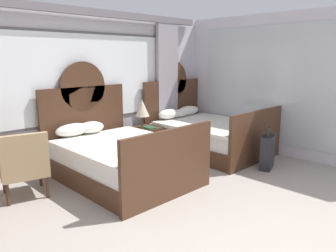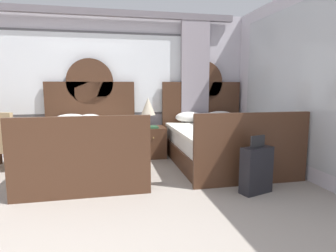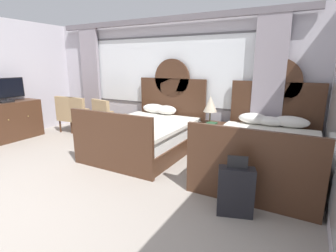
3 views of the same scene
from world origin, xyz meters
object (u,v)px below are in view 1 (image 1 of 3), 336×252
object	(u,v)px
table_lamp_on_nightstand	(142,108)
nightstand_between_beds	(145,142)
book_on_nightstand	(149,128)
suitcase_on_floor	(267,152)
bed_near_window	(119,156)
armchair_by_window_left	(24,164)
bed_near_mirror	(207,134)

from	to	relation	value
table_lamp_on_nightstand	nightstand_between_beds	bearing A→B (deg)	-9.29
book_on_nightstand	suitcase_on_floor	xyz separation A→B (m)	(0.99, -1.94, -0.28)
table_lamp_on_nightstand	bed_near_window	bearing A→B (deg)	-147.52
bed_near_window	armchair_by_window_left	world-z (taller)	bed_near_window
bed_near_mirror	nightstand_between_beds	size ratio (longest dim) A/B	3.89
bed_near_window	nightstand_between_beds	world-z (taller)	bed_near_window
nightstand_between_beds	table_lamp_on_nightstand	world-z (taller)	table_lamp_on_nightstand
bed_near_window	nightstand_between_beds	xyz separation A→B (m)	(1.09, 0.65, -0.09)
bed_near_window	book_on_nightstand	world-z (taller)	bed_near_window
table_lamp_on_nightstand	armchair_by_window_left	bearing A→B (deg)	-171.84
bed_near_window	suitcase_on_floor	xyz separation A→B (m)	(2.09, -1.38, -0.07)
nightstand_between_beds	bed_near_mirror	bearing A→B (deg)	-30.67
bed_near_window	book_on_nightstand	xyz separation A→B (m)	(1.10, 0.55, 0.21)
bed_near_window	book_on_nightstand	bearing A→B (deg)	26.59
nightstand_between_beds	book_on_nightstand	world-z (taller)	book_on_nightstand
nightstand_between_beds	table_lamp_on_nightstand	distance (m)	0.66
book_on_nightstand	armchair_by_window_left	world-z (taller)	armchair_by_window_left
table_lamp_on_nightstand	book_on_nightstand	bearing A→B (deg)	-58.63
bed_near_window	table_lamp_on_nightstand	world-z (taller)	bed_near_window
bed_near_window	suitcase_on_floor	world-z (taller)	bed_near_window
book_on_nightstand	armchair_by_window_left	size ratio (longest dim) A/B	0.28
bed_near_mirror	armchair_by_window_left	size ratio (longest dim) A/B	2.35
nightstand_between_beds	suitcase_on_floor	distance (m)	2.27
bed_near_window	suitcase_on_floor	distance (m)	2.51
nightstand_between_beds	book_on_nightstand	xyz separation A→B (m)	(0.01, -0.10, 0.29)
table_lamp_on_nightstand	suitcase_on_floor	distance (m)	2.39
book_on_nightstand	nightstand_between_beds	bearing A→B (deg)	97.25
bed_near_window	book_on_nightstand	size ratio (longest dim) A/B	8.33
armchair_by_window_left	suitcase_on_floor	size ratio (longest dim) A/B	1.28
bed_near_mirror	suitcase_on_floor	bearing A→B (deg)	-93.48
bed_near_mirror	armchair_by_window_left	distance (m)	3.52
book_on_nightstand	suitcase_on_floor	bearing A→B (deg)	-63.00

